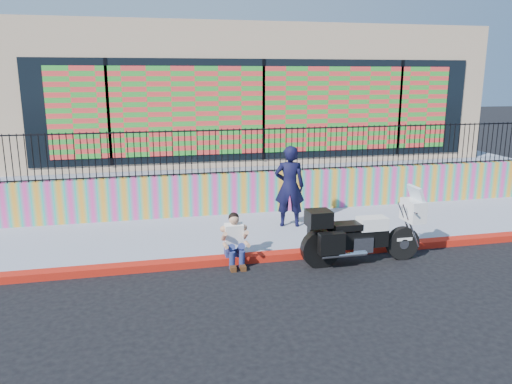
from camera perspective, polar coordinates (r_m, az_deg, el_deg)
name	(u,v)px	position (r m, az deg, el deg)	size (l,w,h in m)	color
ground	(308,256)	(10.90, 6.00, -7.34)	(90.00, 90.00, 0.00)	black
red_curb	(308,253)	(10.87, 6.01, -6.97)	(16.00, 0.30, 0.15)	#9F0B0C
sidewalk	(287,230)	(12.36, 3.55, -4.41)	(16.00, 3.00, 0.15)	#8D93AA
mural_wall	(271,191)	(13.68, 1.70, 0.06)	(16.00, 0.20, 1.10)	#E83D98
metal_fence	(271,150)	(13.46, 1.73, 4.83)	(15.80, 0.04, 1.20)	black
elevated_platform	(236,163)	(18.58, -2.27, 3.33)	(16.00, 10.00, 1.25)	#8D93AA
storefront_building	(237,91)	(18.09, -2.21, 11.43)	(14.00, 8.06, 4.00)	#CDA788
police_motorcycle	(361,232)	(10.50, 11.88, -4.53)	(2.55, 0.84, 1.59)	black
police_officer	(289,186)	(12.24, 3.85, 0.65)	(0.73, 0.48, 2.01)	black
seated_man	(235,245)	(10.21, -2.40, -6.02)	(0.54, 0.71, 1.06)	navy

